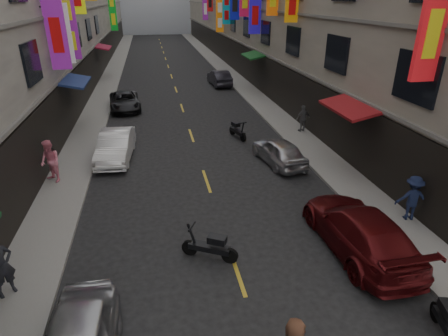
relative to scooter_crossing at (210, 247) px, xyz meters
name	(u,v)px	position (x,y,z in m)	size (l,w,h in m)	color
sidewalk_left	(110,78)	(-5.33, 29.29, -0.38)	(2.00, 90.00, 0.12)	slate
sidewalk_right	(230,74)	(6.67, 29.29, -0.38)	(2.00, 90.00, 0.12)	slate
street_awnings	(164,78)	(-0.59, 13.29, 2.56)	(13.99, 35.20, 0.41)	#155127
lane_markings	(174,82)	(0.67, 26.29, -0.44)	(0.12, 80.20, 0.01)	gold
scooter_crossing	(210,247)	(0.00, 0.00, 0.00)	(1.64, 0.98, 1.14)	black
scooter_far_right	(237,130)	(3.20, 10.41, 0.00)	(0.71, 1.77, 1.14)	black
car_left_mid	(116,146)	(-3.33, 8.57, 0.25)	(1.46, 4.19, 1.38)	white
car_left_far	(125,101)	(-3.33, 17.63, 0.16)	(2.01, 4.36, 1.21)	black
car_right_near	(359,230)	(4.64, -0.41, 0.28)	(2.03, 5.00, 1.45)	#500D10
car_right_mid	(279,151)	(4.36, 6.54, 0.18)	(1.47, 3.65, 1.24)	#B8B9BD
car_right_far	(219,78)	(4.67, 24.22, 0.24)	(1.43, 4.11, 1.36)	#2B2A32
pedestrian_lnear	(1,266)	(-5.57, -0.55, 0.57)	(0.65, 0.60, 1.79)	black
pedestrian_lfar	(50,161)	(-5.81, 6.29, 0.60)	(0.90, 0.61, 1.84)	pink
pedestrian_rnear	(412,198)	(7.27, 0.75, 0.51)	(1.07, 0.55, 1.66)	#141B38
pedestrian_rfar	(303,118)	(7.12, 10.48, 0.46)	(0.92, 0.52, 1.57)	#59595C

